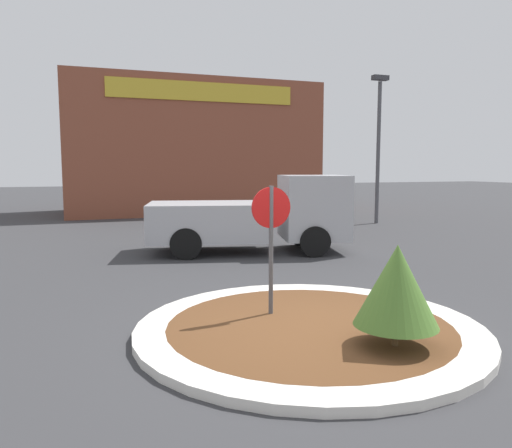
# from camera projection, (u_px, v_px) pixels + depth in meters

# --- Properties ---
(ground_plane) EXTENTS (120.00, 120.00, 0.00)m
(ground_plane) POSITION_uv_depth(u_px,v_px,m) (309.00, 333.00, 7.30)
(ground_plane) COLOR #38383A
(traffic_island) EXTENTS (5.06, 5.06, 0.13)m
(traffic_island) POSITION_uv_depth(u_px,v_px,m) (309.00, 329.00, 7.29)
(traffic_island) COLOR silver
(traffic_island) RESTS_ON ground_plane
(stop_sign) EXTENTS (0.64, 0.07, 2.13)m
(stop_sign) POSITION_uv_depth(u_px,v_px,m) (271.00, 229.00, 7.69)
(stop_sign) COLOR #4C4C51
(stop_sign) RESTS_ON ground_plane
(island_shrub) EXTENTS (1.08, 1.08, 1.32)m
(island_shrub) POSITION_uv_depth(u_px,v_px,m) (397.00, 285.00, 6.33)
(island_shrub) COLOR brown
(island_shrub) RESTS_ON traffic_island
(utility_truck) EXTENTS (5.90, 3.41, 2.18)m
(utility_truck) POSITION_uv_depth(u_px,v_px,m) (258.00, 215.00, 14.17)
(utility_truck) COLOR #B2B2B7
(utility_truck) RESTS_ON ground_plane
(storefront_building) EXTENTS (13.03, 6.07, 6.83)m
(storefront_building) POSITION_uv_depth(u_px,v_px,m) (190.00, 148.00, 27.09)
(storefront_building) COLOR brown
(storefront_building) RESTS_ON ground_plane
(light_pole) EXTENTS (0.70, 0.30, 6.21)m
(light_pole) POSITION_uv_depth(u_px,v_px,m) (379.00, 137.00, 21.08)
(light_pole) COLOR #4C4C51
(light_pole) RESTS_ON ground_plane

